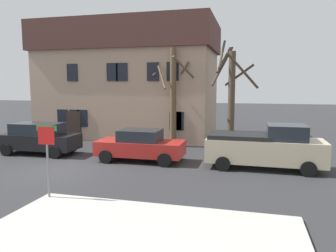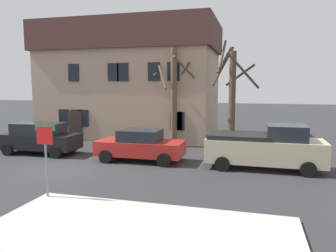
% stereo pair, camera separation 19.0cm
% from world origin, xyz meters
% --- Properties ---
extents(ground_plane, '(120.00, 120.00, 0.00)m').
position_xyz_m(ground_plane, '(0.00, 0.00, 0.00)').
color(ground_plane, '#2D2D30').
extents(building_main, '(13.36, 7.45, 8.58)m').
position_xyz_m(building_main, '(-0.76, 10.98, 4.38)').
color(building_main, tan).
rests_on(building_main, ground_plane).
extents(tree_bare_near, '(2.84, 2.84, 6.73)m').
position_xyz_m(tree_bare_near, '(3.69, 7.08, 3.47)').
color(tree_bare_near, brown).
rests_on(tree_bare_near, ground_plane).
extents(tree_bare_mid, '(2.89, 2.96, 6.70)m').
position_xyz_m(tree_bare_mid, '(7.31, 7.21, 3.41)').
color(tree_bare_mid, '#4C3D2D').
rests_on(tree_bare_mid, ground_plane).
extents(car_black_wagon, '(4.47, 2.09, 1.78)m').
position_xyz_m(car_black_wagon, '(-3.15, 2.79, 0.92)').
color(car_black_wagon, black).
rests_on(car_black_wagon, ground_plane).
extents(car_red_sedan, '(4.50, 2.11, 1.64)m').
position_xyz_m(car_red_sedan, '(3.02, 2.61, 0.83)').
color(car_red_sedan, '#AD231E').
rests_on(car_red_sedan, ground_plane).
extents(pickup_truck_beige, '(5.38, 2.21, 2.11)m').
position_xyz_m(pickup_truck_beige, '(9.22, 2.60, 1.02)').
color(pickup_truck_beige, '#C6B793').
rests_on(pickup_truck_beige, ground_plane).
extents(street_sign_pole, '(0.76, 0.07, 2.58)m').
position_xyz_m(street_sign_pole, '(1.91, -3.65, 1.81)').
color(street_sign_pole, slate).
rests_on(street_sign_pole, ground_plane).
extents(bicycle_leaning, '(1.75, 0.17, 1.03)m').
position_xyz_m(bicycle_leaning, '(-6.43, 6.88, 0.37)').
color(bicycle_leaning, black).
rests_on(bicycle_leaning, ground_plane).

